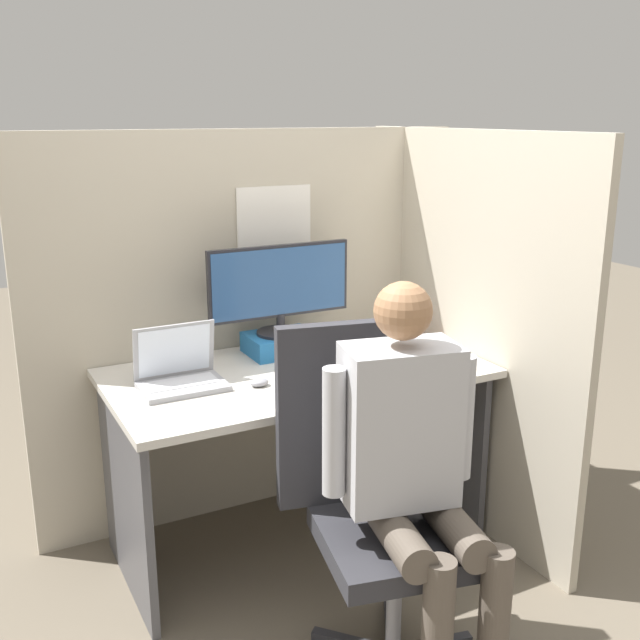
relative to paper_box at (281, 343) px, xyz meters
The scene contains 12 objects.
ground_plane 1.01m from the paper_box, 93.30° to the right, with size 12.00×12.00×0.00m, color #665B4C.
cubicle_panel_back 0.19m from the paper_box, 100.49° to the left, with size 1.96×0.05×1.67m.
cubicle_panel_right 0.78m from the paper_box, 22.78° to the right, with size 0.04×1.43×1.67m.
desk 0.32m from the paper_box, 98.93° to the right, with size 1.46×0.77×0.76m.
paper_box is the anchor object (origin of this frame).
monitor 0.24m from the paper_box, 90.00° to the left, with size 0.62×0.20×0.37m.
laptop 0.53m from the paper_box, 158.34° to the right, with size 0.31×0.21×0.23m.
mouse 0.40m from the paper_box, 126.11° to the right, with size 0.07×0.05×0.03m.
stapler 0.58m from the paper_box, ahead, with size 0.04×0.17×0.05m.
carrot_toy 0.44m from the paper_box, 79.85° to the right, with size 0.04×0.16×0.04m.
office_chair 0.93m from the paper_box, 95.80° to the right, with size 0.55×0.60×1.09m.
person 1.06m from the paper_box, 92.93° to the right, with size 0.47×0.48×1.27m.
Camera 1 is at (-1.20, -2.11, 1.73)m, focal length 42.00 mm.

